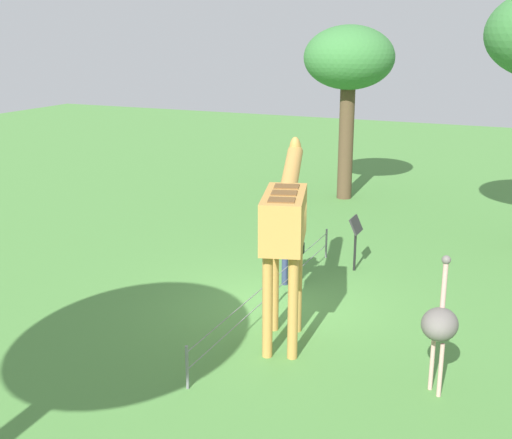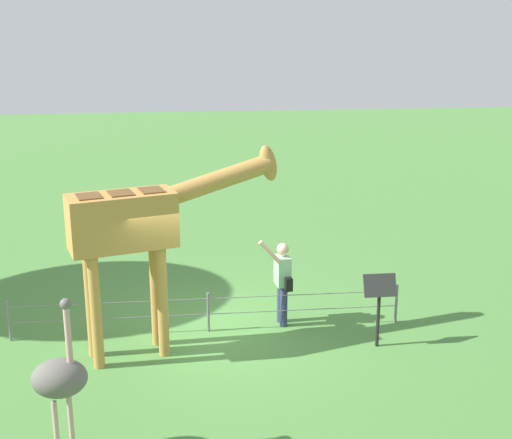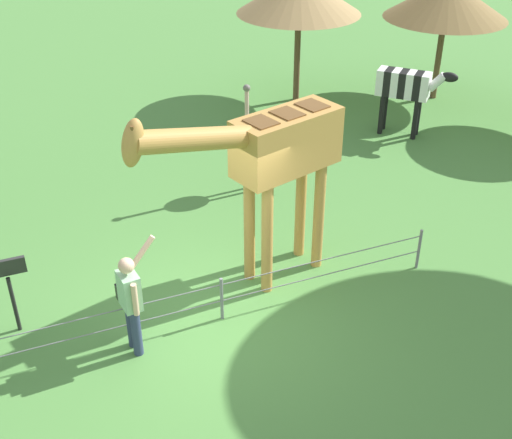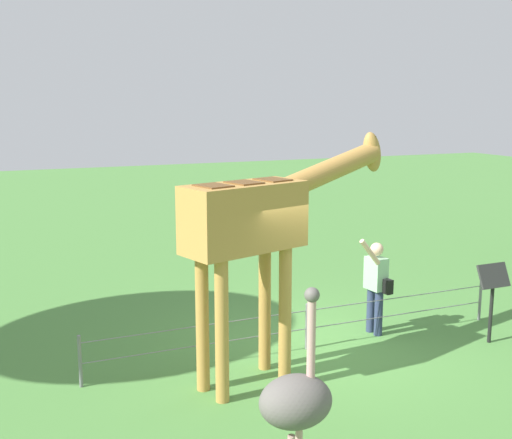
# 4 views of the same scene
# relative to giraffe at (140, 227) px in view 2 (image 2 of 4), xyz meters

# --- Properties ---
(ground_plane) EXTENTS (60.00, 60.00, 0.00)m
(ground_plane) POSITION_rel_giraffe_xyz_m (1.10, 0.63, -2.24)
(ground_plane) COLOR #4C843D
(giraffe) EXTENTS (3.60, 1.50, 3.45)m
(giraffe) POSITION_rel_giraffe_xyz_m (0.00, 0.00, 0.00)
(giraffe) COLOR #BC8942
(giraffe) RESTS_ON ground_plane
(visitor) EXTENTS (0.62, 0.58, 1.72)m
(visitor) POSITION_rel_giraffe_xyz_m (2.48, 0.86, -1.34)
(visitor) COLOR navy
(visitor) RESTS_ON ground_plane
(ostrich) EXTENTS (0.70, 0.56, 2.25)m
(ostrich) POSITION_rel_giraffe_xyz_m (-0.90, -2.93, -1.07)
(ostrich) COLOR #CC9E93
(ostrich) RESTS_ON ground_plane
(info_sign) EXTENTS (0.56, 0.21, 1.32)m
(info_sign) POSITION_rel_giraffe_xyz_m (3.99, -0.21, -1.29)
(info_sign) COLOR black
(info_sign) RESTS_ON ground_plane
(wire_fence) EXTENTS (7.05, 0.05, 0.75)m
(wire_fence) POSITION_rel_giraffe_xyz_m (1.10, 0.70, -1.84)
(wire_fence) COLOR slate
(wire_fence) RESTS_ON ground_plane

